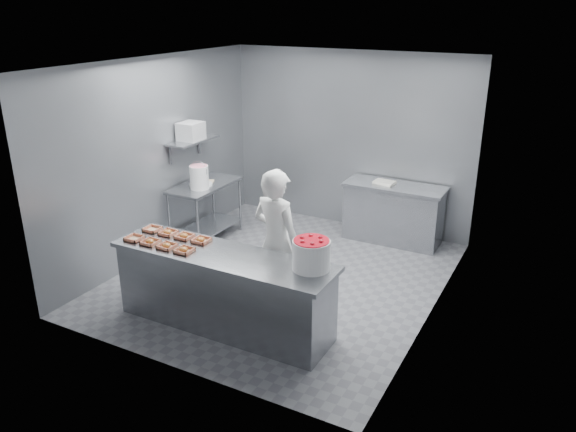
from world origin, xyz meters
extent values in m
plane|color=#4C4C51|center=(0.00, 0.00, 0.00)|extent=(4.50, 4.50, 0.00)
plane|color=white|center=(0.00, 0.00, 2.80)|extent=(4.50, 4.50, 0.00)
cube|color=slate|center=(0.00, 2.25, 1.40)|extent=(4.00, 0.04, 2.80)
cube|color=slate|center=(-2.00, 0.00, 1.40)|extent=(0.04, 4.50, 2.80)
cube|color=slate|center=(2.00, 0.00, 1.40)|extent=(0.04, 4.50, 2.80)
cube|color=slate|center=(0.00, -1.35, 0.88)|extent=(2.60, 0.70, 0.05)
cube|color=slate|center=(0.00, -1.35, 0.42)|extent=(2.50, 0.64, 0.85)
cube|color=slate|center=(-1.65, 0.60, 0.88)|extent=(0.60, 1.20, 0.04)
cube|color=slate|center=(-1.65, 0.60, 0.20)|extent=(0.56, 1.15, 0.03)
cylinder|color=slate|center=(-1.91, 0.04, 0.44)|extent=(0.04, 0.04, 0.88)
cylinder|color=slate|center=(-1.39, 0.04, 0.44)|extent=(0.04, 0.04, 0.88)
cylinder|color=slate|center=(-1.91, 1.16, 0.44)|extent=(0.04, 0.04, 0.88)
cylinder|color=slate|center=(-1.39, 1.16, 0.44)|extent=(0.04, 0.04, 0.88)
cube|color=slate|center=(0.90, 1.90, 0.88)|extent=(1.50, 0.60, 0.05)
cube|color=slate|center=(0.90, 1.90, 0.42)|extent=(1.44, 0.55, 0.85)
cube|color=slate|center=(-1.82, 0.60, 1.55)|extent=(0.35, 0.90, 0.03)
cube|color=tan|center=(-1.11, -1.51, 0.92)|extent=(0.18, 0.18, 0.04)
cube|color=white|center=(-1.07, -1.49, 0.91)|extent=(0.10, 0.06, 0.00)
cube|color=tan|center=(-0.87, -1.51, 0.92)|extent=(0.18, 0.18, 0.04)
cube|color=white|center=(-0.83, -1.49, 0.91)|extent=(0.10, 0.06, 0.00)
ellipsoid|color=#AD652B|center=(-0.88, -1.51, 0.93)|extent=(0.10, 0.10, 0.05)
cube|color=tan|center=(-0.63, -1.51, 0.92)|extent=(0.18, 0.18, 0.04)
cube|color=white|center=(-0.59, -1.49, 0.91)|extent=(0.10, 0.06, 0.00)
ellipsoid|color=#AD652B|center=(-0.64, -1.51, 0.93)|extent=(0.10, 0.10, 0.05)
cube|color=tan|center=(-0.39, -1.51, 0.92)|extent=(0.18, 0.18, 0.04)
cube|color=white|center=(-0.35, -1.49, 0.91)|extent=(0.10, 0.06, 0.00)
ellipsoid|color=#AD652B|center=(-0.40, -1.51, 0.93)|extent=(0.10, 0.10, 0.05)
cube|color=tan|center=(-1.11, -1.19, 0.92)|extent=(0.18, 0.18, 0.04)
cube|color=white|center=(-1.07, -1.18, 0.91)|extent=(0.10, 0.06, 0.00)
cube|color=tan|center=(-0.87, -1.19, 0.92)|extent=(0.18, 0.18, 0.04)
cube|color=white|center=(-0.83, -1.18, 0.91)|extent=(0.10, 0.06, 0.00)
ellipsoid|color=#AD652B|center=(-0.88, -1.19, 0.93)|extent=(0.10, 0.10, 0.05)
cube|color=tan|center=(-0.63, -1.19, 0.92)|extent=(0.18, 0.18, 0.04)
cube|color=white|center=(-0.59, -1.18, 0.91)|extent=(0.10, 0.06, 0.00)
ellipsoid|color=#AD652B|center=(-0.64, -1.19, 0.93)|extent=(0.10, 0.10, 0.05)
cube|color=tan|center=(-0.39, -1.19, 0.92)|extent=(0.18, 0.18, 0.04)
cube|color=white|center=(-0.35, -1.18, 0.91)|extent=(0.10, 0.06, 0.00)
ellipsoid|color=#AD652B|center=(-0.40, -1.19, 0.93)|extent=(0.10, 0.10, 0.05)
imported|color=silver|center=(0.35, -0.75, 0.88)|extent=(0.71, 0.53, 1.75)
cylinder|color=silver|center=(1.02, -1.22, 1.06)|extent=(0.39, 0.39, 0.31)
cylinder|color=red|center=(1.02, -1.22, 1.20)|extent=(0.37, 0.37, 0.04)
cylinder|color=silver|center=(-1.58, 0.39, 1.07)|extent=(0.27, 0.27, 0.34)
cylinder|color=pink|center=(-1.58, 0.39, 1.24)|extent=(0.25, 0.25, 0.02)
torus|color=slate|center=(-1.58, 0.39, 1.18)|extent=(0.29, 0.01, 0.29)
cylinder|color=silver|center=(-1.67, 0.53, 0.91)|extent=(0.45, 0.45, 0.03)
cube|color=#CCB28C|center=(-1.66, 0.73, 0.91)|extent=(0.17, 0.16, 0.02)
cube|color=gray|center=(-1.82, 0.57, 1.69)|extent=(0.31, 0.35, 0.26)
cube|color=silver|center=(0.73, 1.90, 0.92)|extent=(0.32, 0.25, 0.04)
camera|label=1|loc=(3.25, -5.91, 3.47)|focal=35.00mm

